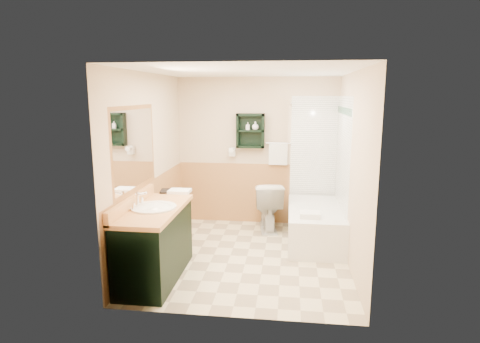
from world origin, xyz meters
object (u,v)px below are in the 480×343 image
toilet (268,206)px  bathtub (315,225)px  wall_shelf (250,131)px  soap_bottle_a (248,128)px  hair_dryer (232,152)px  vanity (155,243)px  soap_bottle_b (255,127)px  vanity_book (160,183)px

toilet → bathtub: bearing=137.1°
wall_shelf → soap_bottle_a: (-0.04, -0.01, 0.04)m
hair_dryer → bathtub: hair_dryer is taller
vanity → bathtub: vanity is taller
hair_dryer → soap_bottle_a: 0.47m
bathtub → hair_dryer: bearing=149.7°
wall_shelf → soap_bottle_b: wall_shelf is taller
wall_shelf → soap_bottle_a: size_ratio=4.56×
soap_bottle_a → soap_bottle_b: (0.12, 0.00, 0.02)m
toilet → soap_bottle_b: 1.28m
hair_dryer → bathtub: size_ratio=0.16×
vanity → bathtub: 2.39m
hair_dryer → soap_bottle_b: size_ratio=1.78×
wall_shelf → hair_dryer: (-0.30, 0.02, -0.35)m
toilet → soap_bottle_a: size_ratio=6.47×
bathtub → toilet: toilet is taller
wall_shelf → soap_bottle_b: size_ratio=4.08×
hair_dryer → soap_bottle_a: size_ratio=1.99×
vanity → vanity_book: bearing=102.4°
wall_shelf → vanity: wall_shelf is taller
vanity_book → bathtub: bearing=6.7°
hair_dryer → vanity_book: 1.64m
bathtub → toilet: (-0.71, 0.49, 0.13)m
vanity → soap_bottle_a: 2.60m
bathtub → toilet: 0.88m
bathtub → vanity_book: vanity_book is taller
hair_dryer → vanity: bearing=-105.2°
bathtub → toilet: size_ratio=1.92×
toilet → wall_shelf: bearing=-47.6°
hair_dryer → vanity_book: (-0.76, -1.43, -0.23)m
vanity_book → vanity: bearing=-88.6°
soap_bottle_a → wall_shelf: bearing=7.1°
wall_shelf → soap_bottle_b: (0.08, -0.01, 0.07)m
wall_shelf → toilet: bearing=-39.4°
hair_dryer → wall_shelf: bearing=-4.8°
soap_bottle_a → toilet: bearing=-35.5°
wall_shelf → soap_bottle_a: bearing=-172.9°
bathtub → vanity_book: 2.30m
wall_shelf → hair_dryer: bearing=175.2°
toilet → soap_bottle_b: soap_bottle_b is taller
bathtub → soap_bottle_b: size_ratio=11.12×
hair_dryer → soap_bottle_b: soap_bottle_b is taller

